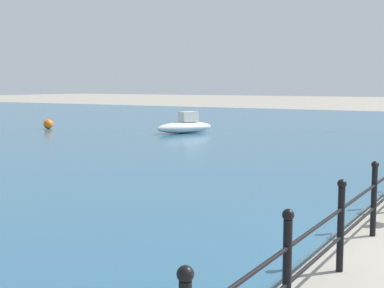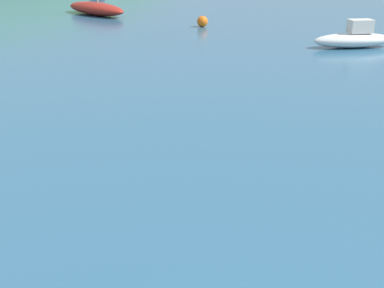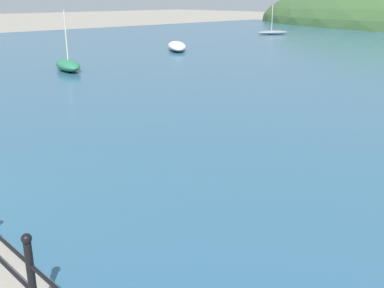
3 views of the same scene
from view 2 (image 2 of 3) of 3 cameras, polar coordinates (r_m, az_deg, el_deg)
name	(u,v)px [view 2 (image 2 of 3)]	position (r m, az deg, el deg)	size (l,w,h in m)	color
boat_far_right	(96,8)	(30.10, -10.23, 14.06)	(2.09, 4.89, 5.87)	maroon
boat_blue_hull	(354,39)	(20.88, 16.89, 10.72)	(3.15, 2.15, 1.01)	silver
mooring_buoy	(202,21)	(25.21, 1.11, 12.94)	(0.50, 0.50, 0.50)	orange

